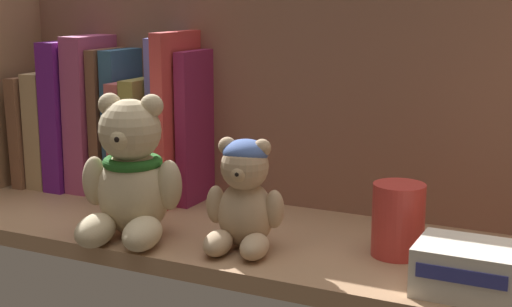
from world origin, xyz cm
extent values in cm
cube|color=#A87F5B|center=(0.00, 0.00, 1.00)|extent=(83.41, 25.05, 2.00)
cube|color=#8C5F4C|center=(0.00, 13.12, 16.05)|extent=(85.81, 1.20, 32.10)
cube|color=#895D45|center=(-39.23, 9.93, 10.08)|extent=(2.25, 14.72, 16.20)
cube|color=tan|center=(-36.41, 9.93, 10.43)|extent=(3.07, 13.33, 16.85)
cube|color=#6A1E8E|center=(-32.98, 9.93, 12.71)|extent=(3.15, 13.76, 21.41)
cube|color=#B34A7D|center=(-29.38, 9.93, 13.12)|extent=(3.71, 12.19, 22.28)
cube|color=brown|center=(-26.54, 9.93, 12.24)|extent=(1.61, 10.44, 20.48)
cube|color=#335D85|center=(-24.31, 9.93, 12.22)|extent=(2.22, 9.33, 20.43)
cube|color=#C05858|center=(-21.79, 9.93, 10.14)|extent=(2.18, 13.97, 16.28)
cube|color=olive|center=(-19.23, 9.93, 10.42)|extent=(2.32, 14.56, 16.83)
cube|color=#6468C5|center=(-16.66, 9.93, 13.15)|extent=(2.18, 9.90, 22.31)
cube|color=#CE4040|center=(-14.35, 9.93, 13.59)|extent=(1.81, 14.57, 23.17)
cube|color=#82204F|center=(-12.31, 9.93, 12.33)|extent=(1.64, 10.05, 20.67)
ellipsoid|color=beige|center=(-11.68, -6.61, 7.11)|extent=(8.69, 7.98, 10.23)
sphere|color=beige|center=(-11.55, -7.10, 14.64)|extent=(7.27, 7.27, 7.27)
sphere|color=beige|center=(-14.15, -7.22, 17.47)|extent=(2.73, 2.73, 2.73)
sphere|color=beige|center=(-9.20, -6.00, 17.47)|extent=(2.73, 2.73, 2.73)
sphere|color=beige|center=(-10.94, -9.61, 14.20)|extent=(2.73, 2.73, 2.73)
sphere|color=black|center=(-10.71, -10.53, 14.27)|extent=(0.95, 0.95, 0.95)
ellipsoid|color=beige|center=(-13.24, -12.00, 3.82)|extent=(5.60, 7.60, 3.64)
ellipsoid|color=beige|center=(-7.78, -10.65, 3.82)|extent=(5.60, 7.60, 3.64)
ellipsoid|color=beige|center=(-16.02, -8.21, 8.39)|extent=(3.58, 3.58, 5.91)
ellipsoid|color=beige|center=(-7.08, -6.00, 8.39)|extent=(3.58, 3.58, 5.91)
torus|color=#256624|center=(-11.68, -6.61, 10.79)|extent=(6.98, 6.98, 1.31)
ellipsoid|color=tan|center=(2.12, -4.66, 5.79)|extent=(6.44, 5.91, 7.58)
sphere|color=tan|center=(2.18, -5.04, 11.37)|extent=(5.39, 5.39, 5.39)
sphere|color=tan|center=(0.26, -4.98, 13.47)|extent=(2.02, 2.02, 2.02)
sphere|color=tan|center=(3.98, -4.34, 13.47)|extent=(2.02, 2.02, 2.02)
sphere|color=tan|center=(2.51, -6.92, 11.04)|extent=(2.02, 2.02, 2.02)
sphere|color=black|center=(2.63, -7.62, 11.10)|extent=(0.71, 0.71, 0.71)
ellipsoid|color=tan|center=(0.67, -8.56, 3.35)|extent=(3.84, 5.49, 2.70)
ellipsoid|color=tan|center=(4.78, -7.86, 3.35)|extent=(3.84, 5.49, 2.70)
ellipsoid|color=tan|center=(-1.18, -5.61, 6.74)|extent=(2.53, 2.53, 4.38)
ellipsoid|color=tan|center=(5.54, -4.46, 6.74)|extent=(2.53, 2.53, 4.38)
ellipsoid|color=#4A66AE|center=(2.12, -4.66, 12.85)|extent=(5.12, 5.12, 2.96)
cylinder|color=#C63833|center=(18.27, -0.13, 6.01)|extent=(5.70, 5.70, 8.02)
cube|color=silver|center=(27.08, -7.22, 4.39)|extent=(9.63, 7.49, 4.79)
cube|color=#33388C|center=(27.08, -11.04, 4.99)|extent=(8.19, 0.16, 1.34)
camera|label=1|loc=(37.73, -74.98, 29.86)|focal=51.38mm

